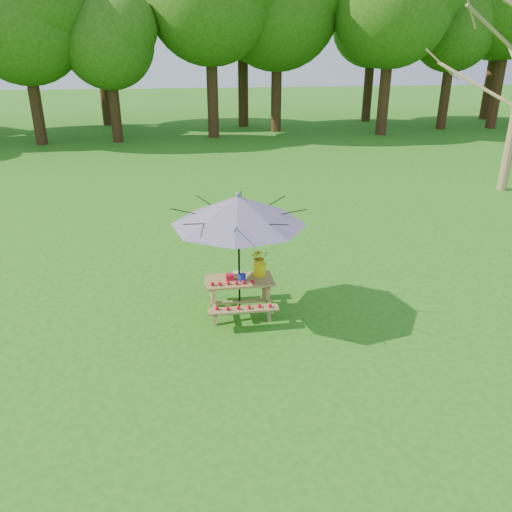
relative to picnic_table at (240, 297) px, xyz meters
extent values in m
plane|color=#227316|center=(-1.09, -2.48, -0.33)|extent=(120.00, 120.00, 0.00)
cube|color=olive|center=(0.00, 0.00, 0.32)|extent=(1.20, 0.62, 0.04)
cube|color=olive|center=(0.00, -0.55, 0.03)|extent=(1.20, 0.22, 0.04)
cube|color=olive|center=(0.00, 0.55, 0.03)|extent=(1.20, 0.22, 0.04)
cylinder|color=black|center=(0.00, 0.00, 0.80)|extent=(0.04, 0.04, 2.25)
cone|color=teal|center=(0.00, 0.00, 1.62)|extent=(2.67, 2.67, 0.49)
sphere|color=teal|center=(0.00, 0.00, 1.90)|extent=(0.08, 0.08, 0.08)
cube|color=red|center=(-0.16, 0.03, 0.39)|extent=(0.14, 0.12, 0.10)
cylinder|color=#1526AB|center=(0.04, -0.07, 0.41)|extent=(0.13, 0.13, 0.13)
cube|color=beige|center=(-0.02, 0.17, 0.38)|extent=(0.13, 0.13, 0.07)
cylinder|color=yellow|center=(0.39, 0.14, 0.46)|extent=(0.23, 0.23, 0.23)
imported|color=gold|center=(0.39, 0.14, 0.68)|extent=(0.31, 0.27, 0.34)
camera|label=1|loc=(-0.91, -7.94, 4.11)|focal=35.00mm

